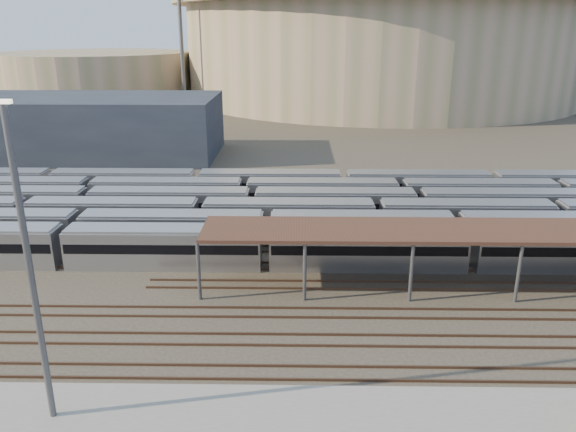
{
  "coord_description": "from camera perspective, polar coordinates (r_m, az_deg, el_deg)",
  "views": [
    {
      "loc": [
        -0.07,
        -40.03,
        21.34
      ],
      "look_at": [
        -0.96,
        12.0,
        3.63
      ],
      "focal_mm": 35.0,
      "sensor_mm": 36.0,
      "label": 1
    }
  ],
  "objects": [
    {
      "name": "subway_trains",
      "position": [
        61.7,
        0.47,
        0.33
      ],
      "size": [
        126.89,
        23.9,
        3.6
      ],
      "color": "#ADADB2",
      "rests_on": "ground"
    },
    {
      "name": "yard_light_pole",
      "position": [
        32.27,
        -24.72,
        -5.12
      ],
      "size": [
        0.8,
        0.36,
        17.84
      ],
      "color": "#4F4E53",
      "rests_on": "apron"
    },
    {
      "name": "inspection_shed",
      "position": [
        51.89,
        26.09,
        -1.57
      ],
      "size": [
        60.3,
        6.0,
        5.3
      ],
      "color": "#4F4E53",
      "rests_on": "ground"
    },
    {
      "name": "floodlight_3",
      "position": [
        200.28,
        -1.97,
        18.58
      ],
      "size": [
        4.0,
        1.0,
        38.4
      ],
      "color": "#4F4E53",
      "rests_on": "ground"
    },
    {
      "name": "floodlight_0",
      "position": [
        152.98,
        -10.86,
        18.22
      ],
      "size": [
        4.0,
        1.0,
        38.4
      ],
      "color": "#4F4E53",
      "rests_on": "ground"
    },
    {
      "name": "ground",
      "position": [
        45.36,
        0.96,
        -9.27
      ],
      "size": [
        420.0,
        420.0,
        0.0
      ],
      "primitive_type": "plane",
      "color": "#383026",
      "rests_on": "ground"
    },
    {
      "name": "empty_tracks",
      "position": [
        40.97,
        0.96,
        -12.45
      ],
      "size": [
        170.0,
        9.62,
        0.18
      ],
      "color": "#4C3323",
      "rests_on": "ground"
    },
    {
      "name": "secondary_arena",
      "position": [
        180.85,
        -18.91,
        13.27
      ],
      "size": [
        56.0,
        56.0,
        14.0
      ],
      "primitive_type": "cylinder",
      "color": "#9F856C",
      "rests_on": "ground"
    },
    {
      "name": "service_building",
      "position": [
        102.55,
        -19.18,
        8.6
      ],
      "size": [
        42.0,
        20.0,
        10.0
      ],
      "primitive_type": "cube",
      "color": "#1E232D",
      "rests_on": "ground"
    },
    {
      "name": "stadium",
      "position": [
        181.83,
        9.31,
        17.03
      ],
      "size": [
        124.0,
        124.0,
        32.5
      ],
      "color": "#9F856C",
      "rests_on": "ground"
    }
  ]
}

